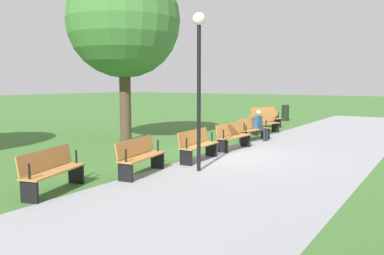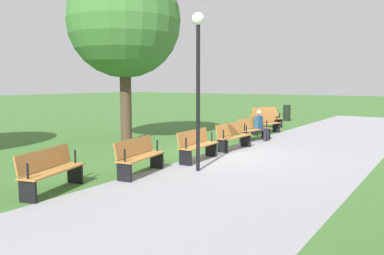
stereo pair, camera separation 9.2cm
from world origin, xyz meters
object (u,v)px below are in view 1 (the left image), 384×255
bench_4 (233,136)px  bench_3 (254,129)px  bench_1 (267,119)px  bench_6 (140,156)px  trash_bin (285,113)px  bench_2 (264,123)px  bench_7 (52,170)px  bench_5 (197,145)px  bench_0 (264,115)px  tree_0 (124,21)px  lamp_post (199,62)px  person_seated (260,124)px

bench_4 → bench_3: bearing=-170.4°
bench_1 → bench_6: (11.00, 1.24, 0.00)m
bench_6 → trash_bin: 15.16m
bench_4 → bench_6: bearing=0.0°
bench_2 → bench_7: 11.07m
bench_5 → bench_4: bearing=176.8°
bench_6 → trash_bin: bearing=176.9°
bench_5 → bench_7: same height
bench_0 → bench_4: size_ratio=1.00×
tree_0 → lamp_post: size_ratio=1.68×
bench_6 → trash_bin: size_ratio=1.79×
bench_6 → person_seated: bearing=168.8°
bench_6 → bench_7: 2.24m
lamp_post → trash_bin: (-13.94, -2.73, -2.30)m
bench_2 → person_seated: person_seated is taller
person_seated → bench_6: bearing=8.2°
bench_1 → bench_7: 13.21m
tree_0 → trash_bin: tree_0 is taller
bench_5 → bench_7: (4.41, -0.75, 0.00)m
bench_7 → lamp_post: (-3.31, 1.50, 2.30)m
bench_5 → trash_bin: (-12.83, -1.99, 0.00)m
bench_2 → trash_bin: (-6.17, -1.24, 0.00)m
bench_3 → lamp_post: 6.12m
bench_0 → trash_bin: (-2.04, 0.47, 0.00)m
bench_0 → trash_bin: size_ratio=1.76×
bench_4 → bench_5: bearing=3.2°
bench_2 → bench_4: size_ratio=1.03×
bench_7 → bench_0: bearing=170.3°
bench_7 → bench_5: bearing=154.2°
bench_0 → bench_6: 13.20m
bench_5 → bench_6: (2.23, -0.25, 0.00)m
bench_6 → bench_4: bearing=167.1°
bench_4 → person_seated: bearing=-175.1°
bench_0 → person_seated: bearing=50.4°
bench_6 → trash_bin: (-15.06, -1.74, 0.00)m
person_seated → bench_0: bearing=-149.0°
bench_0 → bench_2: (4.13, 1.71, 0.00)m
bench_0 → bench_2: size_ratio=0.97×
bench_1 → bench_5: 8.90m
bench_1 → trash_bin: trash_bin is taller
lamp_post → trash_bin: size_ratio=4.22×
bench_0 → bench_4: 8.89m
bench_5 → trash_bin: 12.98m
lamp_post → trash_bin: bearing=-168.9°
bench_3 → bench_0: bearing=-151.1°
bench_0 → bench_6: size_ratio=0.98×
bench_5 → bench_6: 2.24m
bench_7 → trash_bin: (-17.24, -1.24, 0.00)m
bench_0 → bench_2: 4.47m
bench_1 → tree_0: tree_0 is taller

